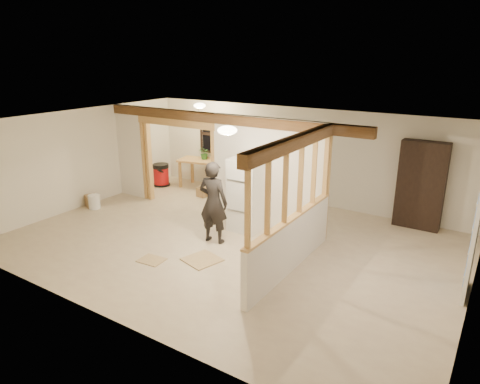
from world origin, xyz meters
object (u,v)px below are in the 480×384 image
Objects in this scene: refrigerator at (247,194)px; shop_vac at (161,175)px; work_table at (203,174)px; woman at (213,202)px; bookshelf at (421,185)px.

refrigerator is 2.44× the size of shop_vac.
refrigerator is at bearing -47.57° from work_table.
woman is at bearing -103.87° from refrigerator.
woman is at bearing -61.24° from work_table.
refrigerator is 1.20× the size of work_table.
work_table is 2.04× the size of shop_vac.
shop_vac is at bearing -171.14° from work_table.
bookshelf reaches higher than woman.
work_table is at bearing -56.45° from woman.
bookshelf is (7.15, 0.72, 0.66)m from shop_vac.
bookshelf is (5.93, 0.26, 0.56)m from work_table.
work_table is 0.69× the size of bookshelf.
work_table is 1.31m from shop_vac.
woman is 2.57× the size of shop_vac.
shop_vac is (-1.22, -0.47, -0.10)m from work_table.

